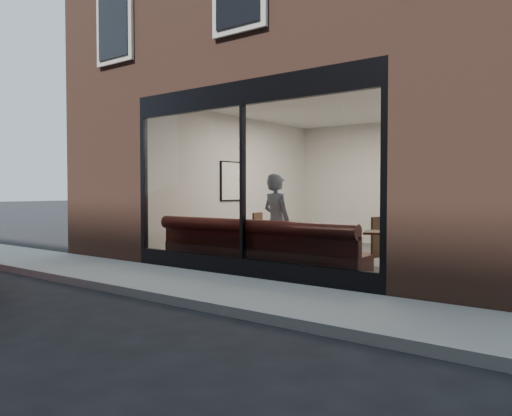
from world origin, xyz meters
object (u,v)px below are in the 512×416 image
Objects in this scene: banquette at (257,260)px; cafe_table_left at (251,224)px; cafe_table_right at (383,233)px; cafe_chair_right at (369,255)px; cafe_chair_left at (250,245)px; person at (277,223)px.

cafe_table_left is at bearing 131.78° from banquette.
cafe_table_left is 2.97m from cafe_table_right.
banquette is 9.53× the size of cafe_chair_right.
cafe_table_left is 1.44× the size of cafe_chair_left.
cafe_table_right is at bearing 154.76° from cafe_chair_left.
person reaches higher than cafe_table_left.
cafe_table_right is at bearing 23.97° from banquette.
cafe_chair_left and cafe_chair_right have the same top height.
cafe_chair_left is at bearing -23.86° from person.
cafe_table_left is 2.44m from cafe_chair_right.
cafe_chair_left is 2.73m from cafe_chair_right.
cafe_chair_right is at bearing 11.36° from cafe_table_left.
cafe_chair_left is (-0.39, 0.44, -0.50)m from cafe_table_left.
person reaches higher than cafe_chair_left.
banquette is at bearing -156.03° from cafe_table_right.
cafe_table_left is at bearing -20.00° from person.
cafe_table_right is 1.34× the size of cafe_chair_left.
banquette is at bearing 75.25° from person.
person reaches higher than cafe_table_right.
banquette is 0.73m from person.
banquette is at bearing -48.22° from cafe_table_left.
cafe_chair_left is at bearing 166.99° from cafe_table_right.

